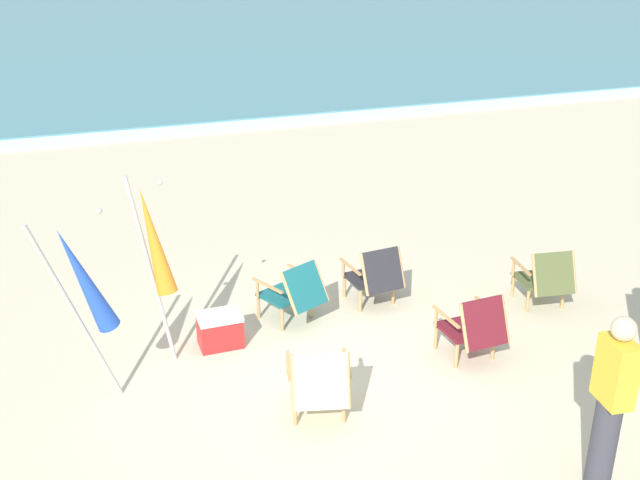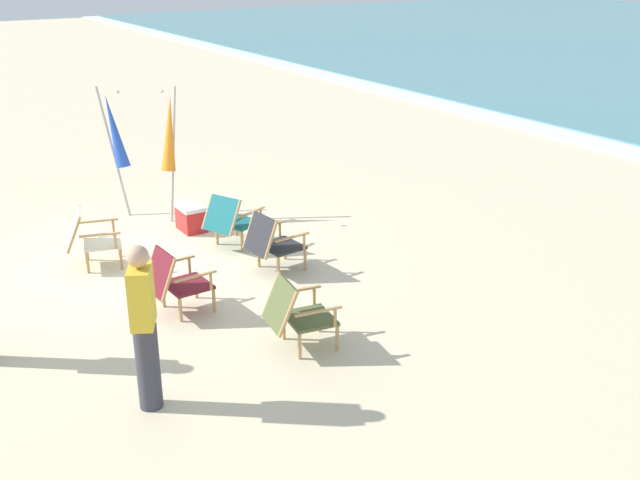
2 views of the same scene
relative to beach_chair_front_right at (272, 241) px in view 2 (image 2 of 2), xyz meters
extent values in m
plane|color=beige|center=(-1.13, -1.33, -0.43)|extent=(80.00, 80.00, 0.00)
cube|color=#28282D|center=(-0.02, 0.15, -0.11)|extent=(0.56, 0.53, 0.04)
cube|color=#28282D|center=(0.02, -0.18, 0.13)|extent=(0.51, 0.28, 0.50)
cylinder|color=tan|center=(-0.27, 0.35, -0.27)|extent=(0.04, 0.04, 0.32)
cylinder|color=tan|center=(0.20, 0.39, -0.27)|extent=(0.04, 0.04, 0.32)
cylinder|color=tan|center=(-0.23, -0.08, -0.27)|extent=(0.04, 0.04, 0.32)
cylinder|color=tan|center=(0.24, -0.04, -0.27)|extent=(0.04, 0.04, 0.32)
cube|color=tan|center=(-0.29, 0.11, 0.11)|extent=(0.09, 0.53, 0.02)
cylinder|color=tan|center=(-0.31, 0.29, 0.00)|extent=(0.04, 0.04, 0.22)
cube|color=tan|center=(0.27, 0.16, 0.11)|extent=(0.09, 0.53, 0.02)
cylinder|color=tan|center=(0.25, 0.35, 0.00)|extent=(0.04, 0.04, 0.22)
cylinder|color=tan|center=(-0.24, -0.21, 0.13)|extent=(0.06, 0.23, 0.50)
cylinder|color=tan|center=(0.27, -0.16, 0.13)|extent=(0.06, 0.23, 0.50)
cube|color=beige|center=(-1.41, -1.84, -0.11)|extent=(0.63, 0.60, 0.04)
cube|color=beige|center=(-1.50, -2.17, 0.13)|extent=(0.54, 0.36, 0.49)
cylinder|color=tan|center=(-1.58, -1.57, -0.27)|extent=(0.04, 0.04, 0.32)
cylinder|color=tan|center=(-1.13, -1.69, -0.27)|extent=(0.04, 0.04, 0.32)
cylinder|color=tan|center=(-1.69, -1.99, -0.27)|extent=(0.04, 0.04, 0.32)
cylinder|color=tan|center=(-1.24, -2.11, -0.27)|extent=(0.04, 0.04, 0.32)
cube|color=tan|center=(-1.69, -1.79, 0.11)|extent=(0.17, 0.52, 0.02)
cylinder|color=tan|center=(-1.64, -1.61, 0.00)|extent=(0.04, 0.04, 0.22)
cube|color=tan|center=(-1.15, -1.93, 0.11)|extent=(0.17, 0.52, 0.02)
cylinder|color=tan|center=(-1.10, -1.75, 0.00)|extent=(0.04, 0.04, 0.22)
cylinder|color=tan|center=(-1.75, -2.11, 0.13)|extent=(0.10, 0.25, 0.49)
cylinder|color=tan|center=(-1.25, -2.24, 0.13)|extent=(0.10, 0.25, 0.49)
cube|color=maroon|center=(0.47, -1.40, -0.11)|extent=(0.55, 0.51, 0.04)
cube|color=maroon|center=(0.49, -1.73, 0.13)|extent=(0.51, 0.26, 0.50)
cylinder|color=tan|center=(0.23, -1.19, -0.27)|extent=(0.04, 0.04, 0.32)
cylinder|color=tan|center=(0.70, -1.17, -0.27)|extent=(0.04, 0.04, 0.32)
cylinder|color=tan|center=(0.25, -1.62, -0.27)|extent=(0.04, 0.04, 0.32)
cylinder|color=tan|center=(0.72, -1.60, -0.27)|extent=(0.04, 0.04, 0.32)
cube|color=tan|center=(0.20, -1.43, 0.11)|extent=(0.07, 0.53, 0.02)
cylinder|color=tan|center=(0.19, -1.24, 0.00)|extent=(0.04, 0.04, 0.22)
cube|color=tan|center=(0.76, -1.40, 0.11)|extent=(0.07, 0.53, 0.02)
cylinder|color=tan|center=(0.74, -1.21, 0.00)|extent=(0.04, 0.04, 0.22)
cylinder|color=tan|center=(0.24, -1.75, 0.13)|extent=(0.05, 0.23, 0.50)
cylinder|color=tan|center=(0.75, -1.72, 0.13)|extent=(0.05, 0.23, 0.50)
cube|color=#196066|center=(-1.15, 0.08, -0.11)|extent=(0.67, 0.65, 0.04)
cube|color=#196066|center=(-1.00, -0.26, 0.12)|extent=(0.57, 0.46, 0.47)
cylinder|color=tan|center=(-1.46, 0.18, -0.27)|extent=(0.04, 0.04, 0.32)
cylinder|color=tan|center=(-1.03, 0.37, -0.27)|extent=(0.04, 0.04, 0.32)
cylinder|color=tan|center=(-1.28, -0.22, -0.27)|extent=(0.04, 0.04, 0.32)
cylinder|color=tan|center=(-0.85, -0.02, -0.27)|extent=(0.04, 0.04, 0.32)
cube|color=tan|center=(-1.40, -0.06, 0.11)|extent=(0.25, 0.50, 0.02)
cylinder|color=tan|center=(-1.48, 0.11, 0.00)|extent=(0.04, 0.04, 0.22)
cube|color=tan|center=(-0.89, 0.17, 0.11)|extent=(0.25, 0.50, 0.02)
cylinder|color=tan|center=(-0.97, 0.35, 0.00)|extent=(0.04, 0.04, 0.22)
cylinder|color=tan|center=(-1.24, -0.36, 0.12)|extent=(0.16, 0.28, 0.47)
cylinder|color=tan|center=(-0.77, -0.15, 0.12)|extent=(0.16, 0.28, 0.47)
cube|color=#515B33|center=(1.98, -0.62, -0.11)|extent=(0.59, 0.55, 0.04)
cube|color=#515B33|center=(1.93, -0.96, 0.13)|extent=(0.52, 0.31, 0.49)
cylinder|color=tan|center=(1.78, -0.37, -0.27)|extent=(0.04, 0.04, 0.32)
cylinder|color=tan|center=(2.24, -0.44, -0.27)|extent=(0.04, 0.04, 0.32)
cylinder|color=tan|center=(1.71, -0.79, -0.27)|extent=(0.04, 0.04, 0.32)
cylinder|color=tan|center=(2.18, -0.86, -0.27)|extent=(0.04, 0.04, 0.32)
cube|color=tan|center=(1.70, -0.59, 0.11)|extent=(0.12, 0.53, 0.02)
cylinder|color=tan|center=(1.73, -0.41, 0.00)|extent=(0.04, 0.04, 0.22)
cube|color=tan|center=(2.25, -0.68, 0.11)|extent=(0.12, 0.53, 0.02)
cylinder|color=tan|center=(2.28, -0.49, 0.00)|extent=(0.04, 0.04, 0.22)
cylinder|color=tan|center=(1.67, -0.92, 0.13)|extent=(0.08, 0.25, 0.49)
cylinder|color=tan|center=(2.18, -0.99, 0.13)|extent=(0.08, 0.25, 0.49)
cylinder|color=#B7B2A8|center=(-2.73, -0.25, 0.60)|extent=(0.37, 0.39, 2.06)
cone|color=orange|center=(-2.68, -0.31, 0.96)|extent=(0.48, 0.49, 1.18)
sphere|color=#B7B2A8|center=(-2.58, -0.41, 1.62)|extent=(0.06, 0.06, 0.06)
cylinder|color=#B7B2A8|center=(-3.54, -0.95, 0.57)|extent=(0.70, 0.20, 2.01)
cone|color=blue|center=(-3.42, -0.93, 0.91)|extent=(0.61, 0.34, 1.17)
sphere|color=#B7B2A8|center=(-3.21, -0.88, 1.56)|extent=(0.06, 0.06, 0.06)
cylinder|color=#383842|center=(2.18, -2.49, 0.00)|extent=(0.22, 0.22, 0.86)
cube|color=gold|center=(2.18, -2.49, 0.71)|extent=(0.39, 0.33, 0.56)
sphere|color=tan|center=(2.18, -2.49, 1.10)|extent=(0.20, 0.20, 0.20)
cube|color=red|center=(-2.04, -0.29, -0.26)|extent=(0.48, 0.34, 0.34)
cube|color=white|center=(-2.04, -0.29, -0.06)|extent=(0.49, 0.35, 0.06)
camera|label=1|loc=(-3.48, -7.65, 3.99)|focal=42.00mm
camera|label=2|loc=(8.12, -4.33, 3.60)|focal=42.00mm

